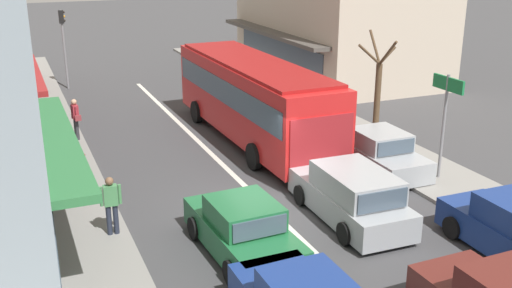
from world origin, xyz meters
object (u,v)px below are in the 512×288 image
Objects in this scene: traffic_light_downstreet at (63,36)px; pedestrian_browsing_midblock at (111,202)px; city_bus at (253,95)px; directional_road_sign at (446,103)px; parked_hatchback_kerb_front at (511,228)px; pedestrian_far_walker at (77,169)px; street_tree_right at (377,93)px; pedestrian_with_handbag_near at (75,117)px; wagon_queue_far_back at (351,196)px; sedan_behind_bus_mid at (243,230)px; parked_sedan_kerb_second at (378,153)px.

traffic_light_downstreet reaches higher than pedestrian_browsing_midblock.
directional_road_sign is at bearing -57.03° from city_bus.
traffic_light_downstreet is (-8.30, 23.24, 2.15)m from parked_hatchback_kerb_front.
traffic_light_downstreet is 15.80m from pedestrian_far_walker.
street_tree_right is (1.87, 8.93, 1.30)m from parked_hatchback_kerb_front.
wagon_queue_far_back is at bearing -58.42° from pedestrian_with_handbag_near.
city_bus is 6.68× the size of pedestrian_browsing_midblock.
pedestrian_with_handbag_near is (-6.30, 10.25, 0.32)m from wagon_queue_far_back.
wagon_queue_far_back is at bearing -128.97° from street_tree_right.
directional_road_sign is (1.59, 4.69, 1.97)m from parked_hatchback_kerb_front.
parked_hatchback_kerb_front is (6.28, -2.62, 0.05)m from sedan_behind_bus_mid.
street_tree_right reaches higher than city_bus.
wagon_queue_far_back is at bearing -31.94° from pedestrian_far_walker.
parked_hatchback_kerb_front is 6.26m from parked_sedan_kerb_second.
street_tree_right reaches higher than wagon_queue_far_back.
parked_sedan_kerb_second is at bearing 88.12° from parked_hatchback_kerb_front.
traffic_light_downstreet is 2.58× the size of pedestrian_with_handbag_near.
parked_sedan_kerb_second is 19.12m from traffic_light_downstreet.
directional_road_sign is (9.89, -18.55, -0.18)m from traffic_light_downstreet.
traffic_light_downstreet is (-5.79, 12.24, 0.97)m from city_bus.
traffic_light_downstreet is (-2.02, 20.62, 2.19)m from sedan_behind_bus_mid.
sedan_behind_bus_mid is at bearing -84.41° from traffic_light_downstreet.
city_bus is at bearing 65.75° from sedan_behind_bus_mid.
city_bus is at bearing 88.37° from wagon_queue_far_back.
traffic_light_downstreet is at bearing 116.59° from parked_sedan_kerb_second.
traffic_light_downstreet is at bearing 105.58° from wagon_queue_far_back.
city_bus reaches higher than pedestrian_far_walker.
pedestrian_with_handbag_near reaches higher than parked_sedan_kerb_second.
parked_sedan_kerb_second is 1.17× the size of directional_road_sign.
sedan_behind_bus_mid is at bearing -142.26° from street_tree_right.
traffic_light_downstreet is 1.17× the size of directional_road_sign.
pedestrian_browsing_midblock is (-2.90, 2.12, 0.40)m from sedan_behind_bus_mid.
traffic_light_downstreet is at bearing 125.37° from street_tree_right.
sedan_behind_bus_mid is at bearing 157.33° from parked_hatchback_kerb_front.
city_bus is at bearing 154.56° from street_tree_right.
sedan_behind_bus_mid is 10.39m from street_tree_right.
parked_sedan_kerb_second is at bearing -63.41° from traffic_light_downstreet.
city_bus is at bearing 102.82° from parked_hatchback_kerb_front.
directional_road_sign is at bearing 71.29° from parked_hatchback_kerb_front.
parked_sedan_kerb_second is 11.75m from pedestrian_with_handbag_near.
traffic_light_downstreet is at bearing 85.73° from pedestrian_with_handbag_near.
traffic_light_downstreet is 18.60m from pedestrian_browsing_midblock.
parked_hatchback_kerb_front is 12.33m from pedestrian_far_walker.
pedestrian_browsing_midblock reaches higher than parked_sedan_kerb_second.
parked_hatchback_kerb_front is 24.77m from traffic_light_downstreet.
pedestrian_browsing_midblock is at bearing -91.02° from pedestrian_with_handbag_near.
wagon_queue_far_back is 4.19m from parked_sedan_kerb_second.
street_tree_right is at bearing 51.03° from wagon_queue_far_back.
parked_hatchback_kerb_front is at bearing -91.88° from parked_sedan_kerb_second.
city_bus is 9.27m from sedan_behind_bus_mid.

